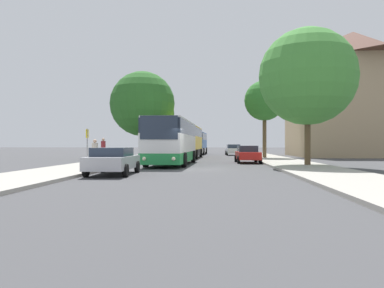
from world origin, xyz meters
TOP-DOWN VIEW (x-y plane):
  - ground_plane at (0.00, 0.00)m, footprint 300.00×300.00m
  - sidewalk_left at (-7.00, 0.00)m, footprint 4.00×120.00m
  - sidewalk_right at (7.00, 0.00)m, footprint 4.00×120.00m
  - building_right_background at (18.67, 25.25)m, footprint 14.49×13.43m
  - bus_front at (-1.90, 4.94)m, footprint 3.12×11.05m
  - bus_middle at (-1.71, 18.55)m, footprint 2.96×11.49m
  - bus_rear at (-1.50, 33.66)m, footprint 3.08×10.30m
  - parked_car_left_curb at (-3.81, -4.38)m, footprint 2.15×4.62m
  - parked_car_right_near at (3.99, 8.16)m, footprint 1.99×4.59m
  - parked_car_right_far at (3.87, 29.35)m, footprint 2.25×4.73m
  - bus_stop_sign at (-7.41, 2.13)m, footprint 0.08×0.45m
  - pedestrian_waiting_near at (-5.83, -1.06)m, footprint 0.36×0.36m
  - pedestrian_waiting_far at (-7.57, 6.33)m, footprint 0.36×0.36m
  - tree_left_near at (-6.11, 22.64)m, footprint 4.86×4.86m
  - tree_left_far at (-6.12, 15.03)m, footprint 6.63×6.63m
  - tree_right_near at (7.55, 2.76)m, footprint 6.55×6.55m
  - tree_right_mid at (6.43, 16.19)m, footprint 4.16×4.16m

SIDE VIEW (x-z plane):
  - ground_plane at x=0.00m, z-range 0.00..0.00m
  - sidewalk_left at x=-7.00m, z-range 0.00..0.15m
  - sidewalk_right at x=7.00m, z-range 0.00..0.15m
  - parked_car_left_curb at x=-3.81m, z-range 0.05..1.41m
  - parked_car_right_near at x=3.99m, z-range 0.04..1.45m
  - parked_car_right_far at x=3.87m, z-range 0.03..1.53m
  - pedestrian_waiting_near at x=-5.83m, z-range 0.16..1.84m
  - pedestrian_waiting_far at x=-7.57m, z-range 0.17..2.05m
  - bus_stop_sign at x=-7.41m, z-range 0.45..2.91m
  - bus_rear at x=-1.50m, z-range 0.11..3.38m
  - bus_front at x=-1.90m, z-range 0.12..3.41m
  - bus_middle at x=-1.71m, z-range 0.12..3.56m
  - tree_left_near at x=-6.11m, z-range 1.50..9.08m
  - tree_left_far at x=-6.12m, z-range 1.25..10.09m
  - tree_right_mid at x=6.43m, z-range 2.03..10.03m
  - tree_right_near at x=7.55m, z-range 1.48..10.71m
  - building_right_background at x=18.67m, z-range 0.00..15.70m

